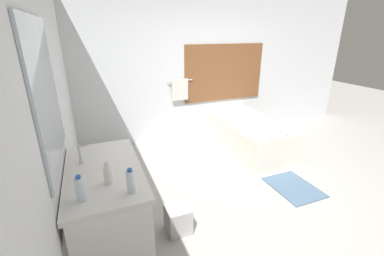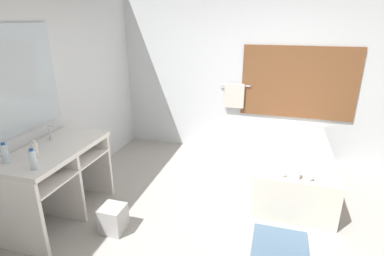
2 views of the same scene
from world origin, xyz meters
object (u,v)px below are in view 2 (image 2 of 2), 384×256
object	(u,v)px
water_bottle_1	(33,160)
waste_bin	(113,219)
bathtub	(292,165)
water_bottle_2	(5,153)
soap_dispenser	(35,150)

from	to	relation	value
water_bottle_1	waste_bin	world-z (taller)	water_bottle_1
bathtub	water_bottle_1	world-z (taller)	water_bottle_1
bathtub	water_bottle_1	xyz separation A→B (m)	(-2.35, -1.94, 0.67)
water_bottle_2	waste_bin	distance (m)	1.24
bathtub	water_bottle_1	distance (m)	3.12
bathtub	waste_bin	world-z (taller)	bathtub
water_bottle_1	waste_bin	distance (m)	1.04
soap_dispenser	water_bottle_2	bearing A→B (deg)	-141.84
bathtub	soap_dispenser	xyz separation A→B (m)	(-2.50, -1.75, 0.66)
soap_dispenser	bathtub	bearing A→B (deg)	34.95
soap_dispenser	waste_bin	size ratio (longest dim) A/B	0.65
bathtub	water_bottle_2	bearing A→B (deg)	-144.81
waste_bin	water_bottle_1	bearing A→B (deg)	-141.22
water_bottle_1	soap_dispenser	bearing A→B (deg)	128.97
water_bottle_1	water_bottle_2	world-z (taller)	water_bottle_2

